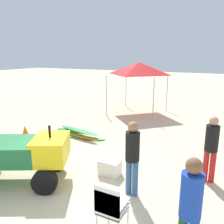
% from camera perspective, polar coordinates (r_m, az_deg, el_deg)
% --- Properties ---
extents(ground, '(80.00, 80.00, 0.00)m').
position_cam_1_polar(ground, '(6.29, -11.95, -16.77)').
color(ground, beige).
extents(utility_cart, '(2.81, 2.27, 1.50)m').
position_cam_1_polar(utility_cart, '(6.33, -21.91, -9.35)').
color(utility_cart, '#1E6B38').
rests_on(utility_cart, ground).
extents(stacked_plastic_chairs, '(0.48, 0.48, 1.02)m').
position_cam_1_polar(stacked_plastic_chairs, '(4.40, -0.44, -21.89)').
color(stacked_plastic_chairs, white).
rests_on(stacked_plastic_chairs, ground).
extents(surfboard_pile, '(2.38, 0.77, 0.32)m').
position_cam_1_polar(surfboard_pile, '(9.32, -8.57, -5.20)').
color(surfboard_pile, green).
rests_on(surfboard_pile, ground).
extents(lifeguard_near_left, '(0.32, 0.32, 1.80)m').
position_cam_1_polar(lifeguard_near_left, '(3.80, 18.64, -21.01)').
color(lifeguard_near_left, '#194C19').
rests_on(lifeguard_near_left, ground).
extents(lifeguard_near_center, '(0.32, 0.32, 1.73)m').
position_cam_1_polar(lifeguard_near_center, '(6.32, 23.14, -7.42)').
color(lifeguard_near_center, red).
rests_on(lifeguard_near_center, ground).
extents(lifeguard_near_right, '(0.32, 0.32, 1.76)m').
position_cam_1_polar(lifeguard_near_right, '(5.31, 5.02, -10.11)').
color(lifeguard_near_right, '#33598C').
rests_on(lifeguard_near_right, ground).
extents(popup_canopy, '(2.63, 2.63, 2.79)m').
position_cam_1_polar(popup_canopy, '(12.82, 6.53, 10.56)').
color(popup_canopy, '#B2B2B7').
rests_on(popup_canopy, ground).
extents(traffic_cone_near, '(0.41, 0.41, 0.58)m').
position_cam_1_polar(traffic_cone_near, '(9.41, -20.46, -4.89)').
color(traffic_cone_near, orange).
rests_on(traffic_cone_near, ground).
extents(cooler_box, '(0.57, 0.37, 0.42)m').
position_cam_1_polar(cooler_box, '(6.45, -0.54, -13.48)').
color(cooler_box, white).
rests_on(cooler_box, ground).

